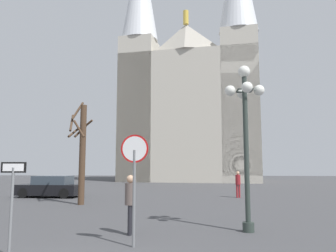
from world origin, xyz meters
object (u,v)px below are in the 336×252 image
(parked_car_near_black, at_px, (51,187))
(stop_sign, at_px, (134,168))
(one_way_arrow_sign, at_px, (12,196))
(street_lamp, at_px, (245,120))
(pedestrian_standing, at_px, (238,182))
(bare_tree, at_px, (82,150))
(cathedral, at_px, (190,94))
(pedestrian_walking, at_px, (130,198))

(parked_car_near_black, bearing_deg, stop_sign, -58.72)
(one_way_arrow_sign, bearing_deg, street_lamp, 27.65)
(pedestrian_standing, bearing_deg, parked_car_near_black, -177.59)
(street_lamp, bearing_deg, bare_tree, 138.97)
(cathedral, bearing_deg, pedestrian_walking, -93.16)
(stop_sign, height_order, parked_car_near_black, stop_sign)
(stop_sign, bearing_deg, bare_tree, 116.54)
(parked_car_near_black, bearing_deg, bare_tree, -49.58)
(street_lamp, height_order, bare_tree, bare_tree)
(one_way_arrow_sign, relative_size, parked_car_near_black, 0.52)
(parked_car_near_black, relative_size, pedestrian_standing, 2.44)
(parked_car_near_black, height_order, pedestrian_walking, pedestrian_walking)
(stop_sign, height_order, pedestrian_standing, stop_sign)
(parked_car_near_black, bearing_deg, pedestrian_standing, 2.41)
(parked_car_near_black, distance_m, pedestrian_walking, 13.39)
(parked_car_near_black, distance_m, pedestrian_standing, 12.21)
(bare_tree, xyz_separation_m, parked_car_near_black, (-3.30, 3.88, -2.24))
(cathedral, bearing_deg, parked_car_near_black, -112.47)
(pedestrian_standing, bearing_deg, street_lamp, -96.47)
(pedestrian_walking, relative_size, pedestrian_standing, 1.06)
(pedestrian_standing, bearing_deg, one_way_arrow_sign, -117.03)
(one_way_arrow_sign, relative_size, pedestrian_walking, 1.21)
(stop_sign, bearing_deg, pedestrian_standing, 71.10)
(pedestrian_walking, bearing_deg, pedestrian_standing, 67.41)
(one_way_arrow_sign, bearing_deg, cathedral, 83.32)
(bare_tree, distance_m, pedestrian_walking, 8.54)
(stop_sign, bearing_deg, street_lamp, 33.17)
(one_way_arrow_sign, distance_m, parked_car_near_black, 14.54)
(street_lamp, distance_m, pedestrian_walking, 4.42)
(cathedral, height_order, pedestrian_standing, cathedral)
(cathedral, distance_m, pedestrian_standing, 24.22)
(cathedral, relative_size, pedestrian_walking, 19.66)
(cathedral, relative_size, one_way_arrow_sign, 16.25)
(pedestrian_standing, bearing_deg, bare_tree, -153.71)
(cathedral, height_order, bare_tree, cathedral)
(bare_tree, bearing_deg, pedestrian_standing, 26.29)
(stop_sign, distance_m, pedestrian_standing, 13.95)
(street_lamp, height_order, pedestrian_walking, street_lamp)
(parked_car_near_black, bearing_deg, street_lamp, -43.89)
(one_way_arrow_sign, bearing_deg, parked_car_near_black, 109.98)
(bare_tree, height_order, pedestrian_walking, bare_tree)
(one_way_arrow_sign, distance_m, pedestrian_standing, 15.91)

